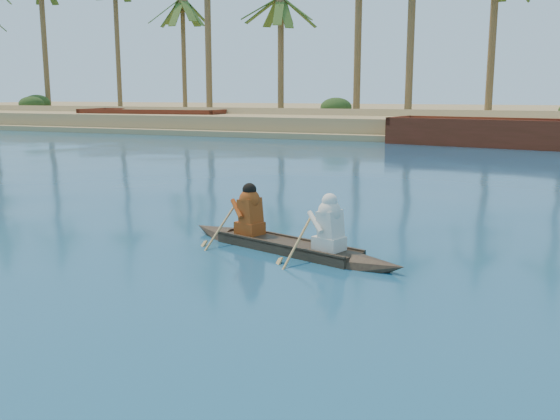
% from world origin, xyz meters
% --- Properties ---
extents(ground, '(160.00, 160.00, 0.00)m').
position_xyz_m(ground, '(0.00, 0.00, 0.00)').
color(ground, navy).
rests_on(ground, ground).
extents(sandy_embankment, '(150.00, 51.00, 1.50)m').
position_xyz_m(sandy_embankment, '(0.00, 46.89, 0.53)').
color(sandy_embankment, tan).
rests_on(sandy_embankment, ground).
extents(palm_grove, '(110.00, 14.00, 16.00)m').
position_xyz_m(palm_grove, '(0.00, 35.00, 8.00)').
color(palm_grove, '#3E5E21').
rests_on(palm_grove, ground).
extents(shrub_cluster, '(100.00, 6.00, 2.40)m').
position_xyz_m(shrub_cluster, '(0.00, 31.50, 1.20)').
color(shrub_cluster, '#1B3C16').
rests_on(shrub_cluster, ground).
extents(canoe, '(4.92, 2.17, 1.37)m').
position_xyz_m(canoe, '(1.79, -4.00, 0.26)').
color(canoe, '#3A301F').
rests_on(canoe, ground).
extents(barge_left, '(11.82, 4.89, 1.92)m').
position_xyz_m(barge_left, '(-21.97, 27.00, 0.67)').
color(barge_left, maroon).
rests_on(barge_left, ground).
extents(barge_mid, '(11.00, 5.22, 1.76)m').
position_xyz_m(barge_mid, '(3.17, 22.00, 0.62)').
color(barge_mid, maroon).
rests_on(barge_mid, ground).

